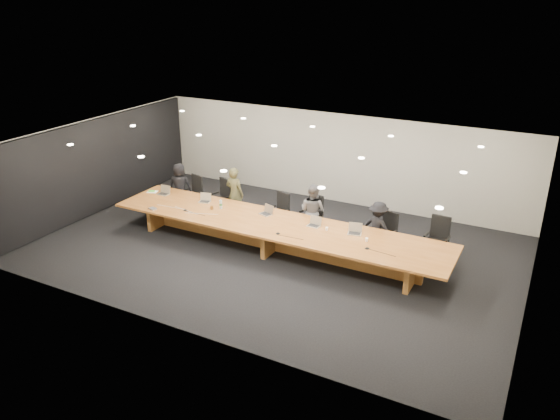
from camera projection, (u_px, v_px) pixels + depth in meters
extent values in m
plane|color=black|center=(275.00, 250.00, 14.08)|extent=(12.00, 12.00, 0.00)
cube|color=beige|center=(336.00, 158.00, 16.84)|extent=(12.00, 0.02, 2.80)
cube|color=black|center=(98.00, 167.00, 16.13)|extent=(0.08, 7.84, 2.74)
cube|color=brown|center=(274.00, 224.00, 13.81)|extent=(9.00, 1.80, 0.06)
cube|color=brown|center=(275.00, 238.00, 13.95)|extent=(7.65, 0.15, 0.69)
cube|color=brown|center=(163.00, 213.00, 15.51)|extent=(0.12, 1.26, 0.69)
cube|color=brown|center=(275.00, 238.00, 13.95)|extent=(0.12, 1.26, 0.69)
cube|color=brown|center=(414.00, 269.00, 12.40)|extent=(0.12, 1.26, 0.69)
imported|color=black|center=(180.00, 186.00, 16.49)|extent=(0.80, 0.65, 1.42)
imported|color=#3F3D22|center=(235.00, 194.00, 15.65)|extent=(0.60, 0.42, 1.58)
imported|color=#504F52|center=(313.00, 211.00, 14.50)|extent=(0.83, 0.71, 1.52)
imported|color=black|center=(378.00, 227.00, 13.75)|extent=(0.96, 0.68, 1.35)
cylinder|color=#B1C2BC|center=(221.00, 204.00, 14.67)|extent=(0.08, 0.08, 0.24)
cylinder|color=brown|center=(212.00, 208.00, 14.65)|extent=(0.09, 0.09, 0.10)
cone|color=white|center=(327.00, 229.00, 13.38)|extent=(0.07, 0.07, 0.08)
cone|color=white|center=(367.00, 240.00, 12.79)|extent=(0.08, 0.08, 0.09)
cube|color=white|center=(152.00, 192.00, 15.91)|extent=(0.33, 0.29, 0.02)
cube|color=#50C835|center=(152.00, 191.00, 15.90)|extent=(0.19, 0.15, 0.03)
cube|color=#BABABF|center=(153.00, 209.00, 14.68)|extent=(0.23, 0.19, 0.03)
cone|color=black|center=(185.00, 210.00, 14.59)|extent=(0.12, 0.12, 0.03)
cone|color=black|center=(278.00, 233.00, 13.20)|extent=(0.13, 0.13, 0.03)
cone|color=black|center=(367.00, 248.00, 12.44)|extent=(0.14, 0.14, 0.03)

